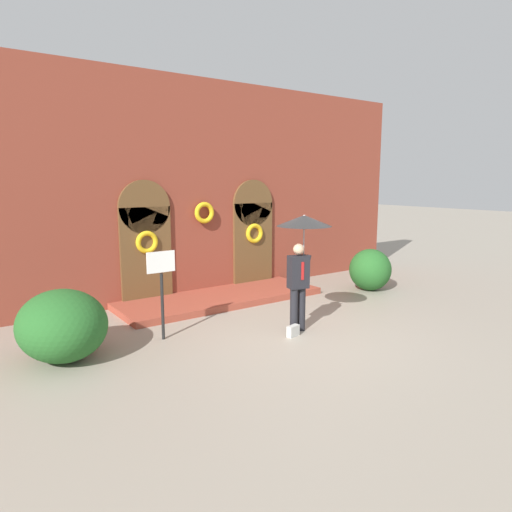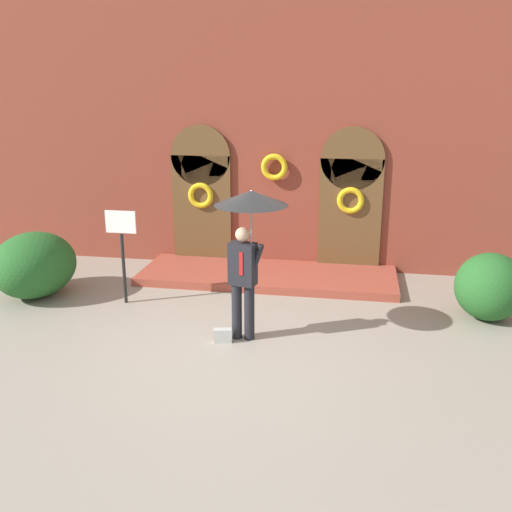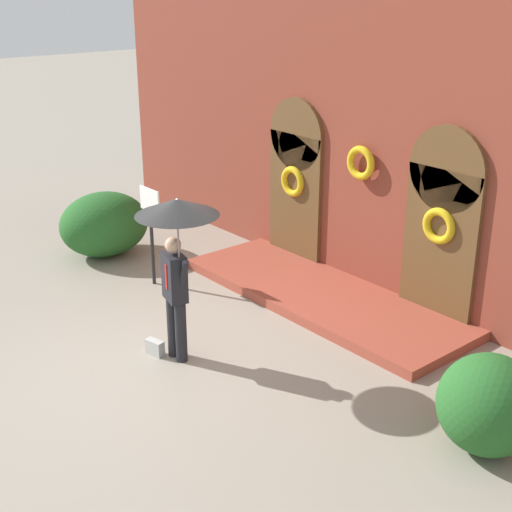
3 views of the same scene
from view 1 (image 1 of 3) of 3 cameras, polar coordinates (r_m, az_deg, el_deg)
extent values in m
plane|color=gray|center=(9.31, 5.54, -9.64)|extent=(80.00, 80.00, 0.00)
cube|color=brown|center=(12.27, -7.35, 8.28)|extent=(14.00, 0.50, 5.60)
cube|color=brown|center=(11.48, -13.54, -0.01)|extent=(1.30, 0.08, 2.40)
cylinder|color=brown|center=(11.35, -13.77, 5.97)|extent=(1.30, 0.08, 1.30)
cube|color=brown|center=(13.00, -0.37, 1.34)|extent=(1.30, 0.08, 2.40)
cylinder|color=brown|center=(12.88, -0.37, 6.63)|extent=(1.30, 0.08, 1.30)
torus|color=gold|center=(11.36, -13.47, 1.68)|extent=(0.56, 0.12, 0.56)
torus|color=gold|center=(12.90, -0.19, 2.85)|extent=(0.56, 0.12, 0.56)
torus|color=gold|center=(11.99, -6.47, 5.40)|extent=(0.56, 0.12, 0.56)
cube|color=#98402E|center=(11.66, -4.38, -5.26)|extent=(5.20, 1.80, 0.16)
cylinder|color=black|center=(9.27, 4.76, -6.79)|extent=(0.16, 0.16, 0.90)
cylinder|color=black|center=(9.40, 5.70, -6.58)|extent=(0.16, 0.16, 0.90)
cube|color=black|center=(9.15, 5.31, -1.99)|extent=(0.44, 0.33, 0.66)
cube|color=#A51919|center=(9.04, 5.85, -1.87)|extent=(0.06, 0.02, 0.36)
sphere|color=tan|center=(9.07, 5.35, 0.86)|extent=(0.22, 0.22, 0.22)
cylinder|color=black|center=(9.27, 6.35, -1.22)|extent=(0.22, 0.09, 0.46)
cylinder|color=gray|center=(9.16, 5.98, 0.68)|extent=(0.02, 0.02, 0.98)
cone|color=black|center=(9.09, 6.04, 4.42)|extent=(1.10, 1.10, 0.22)
cone|color=white|center=(9.09, 6.04, 4.52)|extent=(0.61, 0.61, 0.20)
cube|color=#B7B7B2|center=(9.11, 4.66, -9.32)|extent=(0.30, 0.18, 0.22)
cylinder|color=black|center=(8.96, -11.62, -6.21)|extent=(0.06, 0.06, 1.30)
cube|color=white|center=(8.76, -11.80, -0.73)|extent=(0.56, 0.03, 0.40)
ellipsoid|color=#235B23|center=(8.49, -23.05, -7.97)|extent=(1.47, 1.72, 1.22)
ellipsoid|color=#235B23|center=(13.07, 14.08, -1.66)|extent=(1.16, 1.15, 1.16)
camera|label=2|loc=(7.68, 65.56, 9.79)|focal=40.00mm
camera|label=3|loc=(13.62, 47.45, 14.75)|focal=50.00mm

